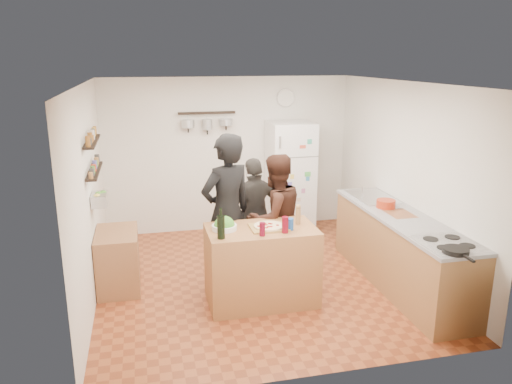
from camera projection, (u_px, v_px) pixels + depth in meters
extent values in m
plane|color=brown|center=(258.00, 279.00, 6.49)|extent=(4.20, 4.20, 0.00)
plane|color=white|center=(258.00, 83.00, 5.84)|extent=(4.20, 4.20, 0.00)
plane|color=silver|center=(228.00, 155.00, 8.14)|extent=(4.00, 0.00, 4.00)
plane|color=silver|center=(89.00, 196.00, 5.73)|extent=(0.00, 4.20, 4.20)
plane|color=silver|center=(405.00, 178.00, 6.60)|extent=(0.00, 4.20, 4.20)
cube|color=#A1613B|center=(261.00, 265.00, 5.80)|extent=(1.25, 0.72, 0.91)
cube|color=olive|center=(269.00, 227.00, 5.67)|extent=(0.42, 0.34, 0.02)
cylinder|color=#D2BE8A|center=(269.00, 226.00, 5.67)|extent=(0.34, 0.34, 0.02)
cylinder|color=silver|center=(224.00, 227.00, 5.63)|extent=(0.28, 0.28, 0.06)
cylinder|color=black|center=(221.00, 227.00, 5.33)|extent=(0.08, 0.08, 0.25)
cylinder|color=#550719|center=(262.00, 229.00, 5.42)|extent=(0.06, 0.06, 0.15)
cylinder|color=#5E0815|center=(285.00, 225.00, 5.51)|extent=(0.08, 0.08, 0.18)
cylinder|color=olive|center=(298.00, 216.00, 5.80)|extent=(0.06, 0.06, 0.19)
cylinder|color=navy|center=(290.00, 224.00, 5.61)|extent=(0.08, 0.08, 0.13)
imported|color=black|center=(227.00, 213.00, 6.05)|extent=(0.84, 0.72, 1.94)
imported|color=black|center=(275.00, 218.00, 6.29)|extent=(0.97, 0.86, 1.65)
imported|color=#2A2725|center=(255.00, 213.00, 6.72)|extent=(0.94, 0.53, 1.52)
cube|color=#9E7042|center=(400.00, 251.00, 6.23)|extent=(0.63, 2.63, 0.90)
cube|color=white|center=(449.00, 244.00, 5.21)|extent=(0.60, 0.62, 0.02)
cylinder|color=black|center=(456.00, 251.00, 4.93)|extent=(0.26, 0.26, 0.05)
cube|color=silver|center=(372.00, 197.00, 6.90)|extent=(0.50, 0.80, 0.03)
cube|color=brown|center=(400.00, 214.00, 6.18)|extent=(0.30, 0.40, 0.02)
cylinder|color=#AB2D13|center=(386.00, 204.00, 6.41)|extent=(0.24, 0.24, 0.10)
cube|color=white|center=(290.00, 177.00, 8.11)|extent=(0.70, 0.68, 1.80)
cylinder|color=silver|center=(286.00, 98.00, 8.09)|extent=(0.30, 0.03, 0.30)
cube|color=black|center=(95.00, 171.00, 5.87)|extent=(0.12, 1.00, 0.02)
cube|color=black|center=(92.00, 141.00, 5.78)|extent=(0.12, 1.00, 0.02)
cube|color=silver|center=(100.00, 199.00, 5.97)|extent=(0.18, 0.35, 0.14)
cube|color=#996540|center=(118.00, 260.00, 6.17)|extent=(0.50, 0.80, 0.73)
cube|color=black|center=(207.00, 113.00, 7.79)|extent=(0.90, 0.04, 0.04)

